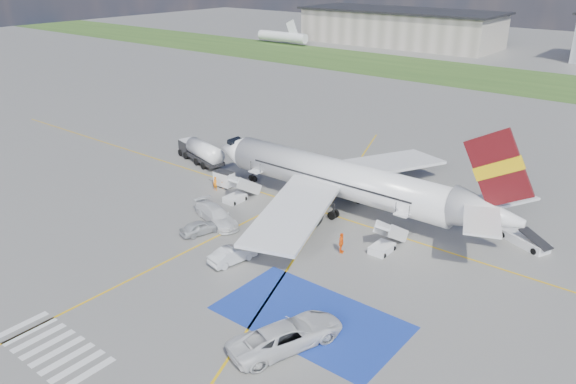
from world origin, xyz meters
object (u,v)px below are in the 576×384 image
at_px(car_silver_b, 233,255).
at_px(fuel_tanker, 201,153).
at_px(van_white_a, 287,331).
at_px(belt_loader, 524,241).
at_px(car_silver_a, 200,227).
at_px(airliner, 348,181).
at_px(van_white_b, 216,212).
at_px(gpu_cart, 224,180).

bearing_deg(car_silver_b, fuel_tanker, -27.31).
bearing_deg(van_white_a, belt_loader, -88.21).
height_order(car_silver_a, car_silver_b, car_silver_b).
height_order(belt_loader, car_silver_a, belt_loader).
relative_size(airliner, van_white_b, 6.91).
height_order(fuel_tanker, belt_loader, fuel_tanker).
distance_m(airliner, gpu_cart, 15.61).
distance_m(fuel_tanker, van_white_b, 18.54).
relative_size(fuel_tanker, car_silver_b, 2.02).
distance_m(gpu_cart, belt_loader, 33.03).
distance_m(airliner, belt_loader, 17.87).
bearing_deg(gpu_cart, van_white_b, -52.30).
bearing_deg(airliner, van_white_b, -129.68).
bearing_deg(car_silver_a, airliner, -106.11).
bearing_deg(airliner, van_white_a, -67.09).
relative_size(gpu_cart, van_white_b, 0.44).
relative_size(car_silver_a, van_white_a, 0.62).
bearing_deg(fuel_tanker, van_white_a, -19.57).
distance_m(gpu_cart, van_white_b, 9.63).
bearing_deg(gpu_cart, car_silver_a, -58.48).
xyz_separation_m(car_silver_a, car_silver_b, (6.35, -2.04, 0.06)).
height_order(fuel_tanker, car_silver_b, fuel_tanker).
xyz_separation_m(car_silver_a, van_white_a, (17.38, -8.12, 0.52)).
bearing_deg(car_silver_a, van_white_a, 170.04).
distance_m(belt_loader, van_white_b, 29.87).
xyz_separation_m(airliner, belt_loader, (17.19, 3.87, -3.00)).
bearing_deg(car_silver_b, airliner, -86.67).
height_order(belt_loader, van_white_b, van_white_b).
bearing_deg(van_white_b, belt_loader, -41.40).
relative_size(fuel_tanker, gpu_cart, 3.87).
bearing_deg(fuel_tanker, belt_loader, 19.39).
bearing_deg(van_white_a, fuel_tanker, -15.50).
xyz_separation_m(car_silver_b, van_white_a, (11.02, -6.08, 0.46)).
xyz_separation_m(airliner, van_white_a, (9.17, -21.68, -2.20)).
relative_size(van_white_a, van_white_b, 1.19).
xyz_separation_m(fuel_tanker, van_white_a, (32.54, -22.54, -0.06)).
distance_m(car_silver_a, van_white_a, 19.19).
bearing_deg(van_white_b, van_white_a, -101.94).
distance_m(fuel_tanker, gpu_cart, 9.32).
xyz_separation_m(belt_loader, van_white_a, (-8.02, -25.55, 0.80)).
height_order(car_silver_b, van_white_a, van_white_a).
bearing_deg(van_white_a, van_white_b, -12.11).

